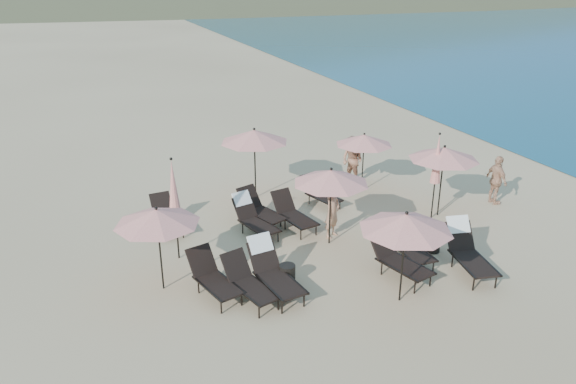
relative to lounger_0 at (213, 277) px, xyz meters
name	(u,v)px	position (x,y,z in m)	size (l,w,h in m)	color
ground	(385,275)	(4.20, -0.70, -0.45)	(800.00, 800.00, 0.00)	#D6BA8C
lounger_0	(213,277)	(0.00, 0.00, 0.00)	(1.06, 1.80, 0.97)	black
lounger_1	(249,282)	(0.71, -0.49, -0.01)	(1.07, 1.77, 0.96)	black
lounger_2	(273,269)	(1.35, -0.34, 0.11)	(0.94, 1.95, 1.17)	black
lounger_3	(398,259)	(4.45, -0.84, 0.02)	(1.09, 1.86, 1.01)	black
lounger_4	(409,245)	(5.15, -0.24, -0.01)	(0.68, 1.68, 0.96)	black
lounger_5	(468,250)	(6.24, -1.21, 0.11)	(1.04, 1.98, 1.18)	black
lounger_6	(166,216)	(-0.39, 3.92, -0.02)	(0.75, 1.65, 0.92)	black
lounger_7	(253,217)	(1.88, 2.77, 0.06)	(1.03, 1.81, 1.07)	black
lounger_8	(260,209)	(2.29, 3.31, 0.01)	(1.20, 1.84, 0.99)	black
lounger_9	(293,213)	(3.09, 2.69, 0.00)	(0.97, 1.78, 0.97)	black
lounger_10	(320,193)	(4.52, 3.97, -0.05)	(0.99, 1.62, 0.87)	black
umbrella_open_0	(157,217)	(-1.06, 0.70, 1.43)	(1.98, 1.98, 2.13)	black
umbrella_open_1	(331,177)	(3.64, 1.39, 1.52)	(2.07, 2.07, 2.23)	black
umbrella_open_2	(444,154)	(7.59, 1.87, 1.54)	(2.10, 2.10, 2.26)	black
umbrella_open_3	(254,136)	(2.81, 5.32, 1.66)	(2.22, 2.22, 2.39)	black
umbrella_open_4	(364,140)	(6.36, 4.52, 1.37)	(1.92, 1.92, 2.06)	black
umbrella_open_5	(406,222)	(3.92, -1.81, 1.53)	(2.09, 2.09, 2.25)	black
umbrella_closed_0	(437,160)	(7.28, 1.77, 1.43)	(0.32, 0.32, 2.70)	black
umbrella_closed_1	(174,189)	(-0.42, 2.07, 1.49)	(0.33, 0.33, 2.80)	black
side_table_0	(287,274)	(1.79, -0.17, -0.21)	(0.39, 0.39, 0.49)	black
side_table_1	(433,245)	(6.04, -0.09, -0.25)	(0.36, 0.36, 0.41)	black
beachgoer_a	(332,212)	(3.90, 1.76, 0.31)	(0.56, 0.37, 1.53)	tan
beachgoer_b	(352,160)	(6.39, 5.33, 0.39)	(0.82, 0.64, 1.70)	#A46F54
beachgoer_c	(497,180)	(9.84, 1.99, 0.35)	(0.94, 0.39, 1.61)	tan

